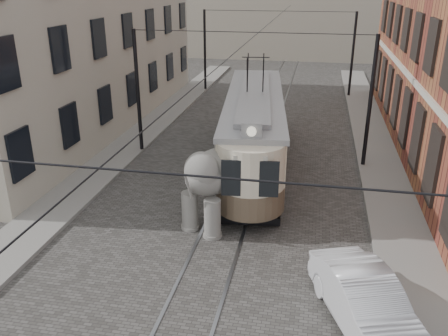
# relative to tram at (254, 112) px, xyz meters

# --- Properties ---
(ground) EXTENTS (120.00, 120.00, 0.00)m
(ground) POSITION_rel_tram_xyz_m (-0.13, -5.56, -2.50)
(ground) COLOR #494643
(tram_rails) EXTENTS (1.54, 80.00, 0.02)m
(tram_rails) POSITION_rel_tram_xyz_m (-0.13, -5.56, -2.49)
(tram_rails) COLOR slate
(tram_rails) RESTS_ON ground
(sidewalk_right) EXTENTS (2.00, 60.00, 0.15)m
(sidewalk_right) POSITION_rel_tram_xyz_m (5.87, -5.56, -2.42)
(sidewalk_right) COLOR slate
(sidewalk_right) RESTS_ON ground
(sidewalk_left) EXTENTS (2.00, 60.00, 0.15)m
(sidewalk_left) POSITION_rel_tram_xyz_m (-6.63, -5.56, -2.42)
(sidewalk_left) COLOR slate
(sidewalk_left) RESTS_ON ground
(stucco_building) EXTENTS (7.00, 24.00, 10.00)m
(stucco_building) POSITION_rel_tram_xyz_m (-11.13, 4.44, 2.50)
(stucco_building) COLOR #A19985
(stucco_building) RESTS_ON ground
(catenary) EXTENTS (11.00, 30.20, 6.00)m
(catenary) POSITION_rel_tram_xyz_m (-0.33, -0.56, 0.50)
(catenary) COLOR black
(catenary) RESTS_ON ground
(tram) EXTENTS (4.03, 12.80, 5.00)m
(tram) POSITION_rel_tram_xyz_m (0.00, 0.00, 0.00)
(tram) COLOR beige
(tram) RESTS_ON ground
(elephant) EXTENTS (4.56, 5.67, 3.05)m
(elephant) POSITION_rel_tram_xyz_m (-0.47, -5.96, -0.97)
(elephant) COLOR #66625E
(elephant) RESTS_ON ground
(parked_car) EXTENTS (2.97, 4.51, 1.41)m
(parked_car) POSITION_rel_tram_xyz_m (4.28, -10.61, -1.79)
(parked_car) COLOR silver
(parked_car) RESTS_ON ground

